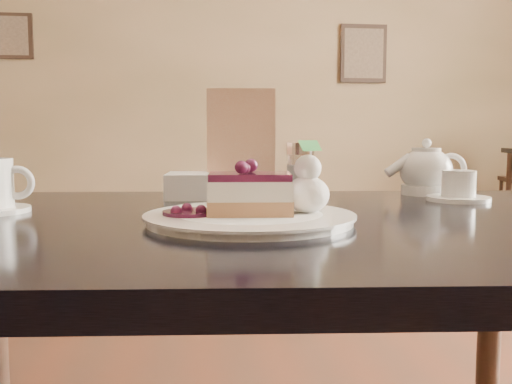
{
  "coord_description": "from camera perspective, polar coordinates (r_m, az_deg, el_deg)",
  "views": [
    {
      "loc": [
        0.08,
        -0.44,
        0.84
      ],
      "look_at": [
        0.17,
        0.27,
        0.76
      ],
      "focal_mm": 40.0,
      "sensor_mm": 36.0,
      "label": 1
    }
  ],
  "objects": [
    {
      "name": "napkin_stack",
      "position": [
        1.09,
        -5.89,
        0.66
      ],
      "size": [
        0.12,
        0.12,
        0.05
      ],
      "primitive_type": "cube",
      "rotation": [
        0.0,
        0.0,
        -0.09
      ],
      "color": "white",
      "rests_on": "main_table"
    },
    {
      "name": "tea_set",
      "position": [
        1.17,
        17.17,
        1.63
      ],
      "size": [
        0.17,
        0.22,
        0.1
      ],
      "color": "white",
      "rests_on": "main_table"
    },
    {
      "name": "cheesecake_slice",
      "position": [
        0.78,
        -0.64,
        -0.2
      ],
      "size": [
        0.12,
        0.09,
        0.06
      ],
      "rotation": [
        0.0,
        0.0,
        -0.09
      ],
      "color": "tan",
      "rests_on": "dessert_plate"
    },
    {
      "name": "sugar_shaker",
      "position": [
        1.14,
        4.41,
        2.4
      ],
      "size": [
        0.06,
        0.06,
        0.1
      ],
      "color": "white",
      "rests_on": "main_table"
    },
    {
      "name": "whipped_cream",
      "position": [
        0.8,
        5.18,
        -0.23
      ],
      "size": [
        0.06,
        0.06,
        0.05
      ],
      "color": "white",
      "rests_on": "dessert_plate"
    },
    {
      "name": "berry_sauce",
      "position": [
        0.78,
        -6.57,
        -2.08
      ],
      "size": [
        0.08,
        0.08,
        0.01
      ],
      "primitive_type": "cylinder",
      "color": "#2F0A22",
      "rests_on": "dessert_plate"
    },
    {
      "name": "main_table",
      "position": [
        0.85,
        -0.7,
        -7.59
      ],
      "size": [
        1.21,
        0.86,
        0.71
      ],
      "rotation": [
        0.0,
        0.0,
        -0.09
      ],
      "color": "black",
      "rests_on": "ground"
    },
    {
      "name": "dessert_plate",
      "position": [
        0.79,
        -0.64,
        -2.67
      ],
      "size": [
        0.28,
        0.28,
        0.01
      ],
      "primitive_type": "cylinder",
      "color": "white",
      "rests_on": "main_table"
    },
    {
      "name": "menu_card",
      "position": [
        1.13,
        -1.51,
        4.96
      ],
      "size": [
        0.14,
        0.04,
        0.21
      ],
      "primitive_type": "cube",
      "rotation": [
        0.0,
        0.0,
        -0.09
      ],
      "color": "#FFE3BD",
      "rests_on": "main_table"
    }
  ]
}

